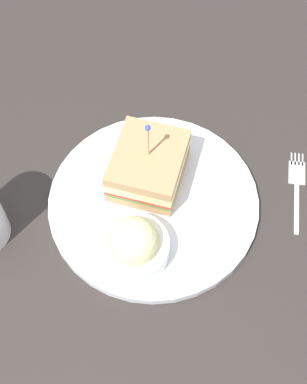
{
  "coord_description": "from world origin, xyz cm",
  "views": [
    {
      "loc": [
        -34.57,
        6.55,
        62.37
      ],
      "look_at": [
        0.0,
        0.0,
        3.19
      ],
      "focal_mm": 51.59,
      "sensor_mm": 36.0,
      "label": 1
    }
  ],
  "objects_px": {
    "plate": "(154,202)",
    "coleslaw_bowl": "(134,245)",
    "sandwich_half_center": "(148,166)",
    "fork": "(297,182)"
  },
  "relations": [
    {
      "from": "plate",
      "to": "sandwich_half_center",
      "type": "relative_size",
      "value": 2.09
    },
    {
      "from": "plate",
      "to": "sandwich_half_center",
      "type": "bearing_deg",
      "value": -0.07
    },
    {
      "from": "plate",
      "to": "fork",
      "type": "xyz_separation_m",
      "value": [
        -0.0,
        -0.19,
        -0.0
      ]
    },
    {
      "from": "coleslaw_bowl",
      "to": "fork",
      "type": "height_order",
      "value": "coleslaw_bowl"
    },
    {
      "from": "plate",
      "to": "fork",
      "type": "relative_size",
      "value": 2.22
    },
    {
      "from": "sandwich_half_center",
      "to": "plate",
      "type": "bearing_deg",
      "value": 179.93
    },
    {
      "from": "plate",
      "to": "fork",
      "type": "distance_m",
      "value": 0.19
    },
    {
      "from": "plate",
      "to": "coleslaw_bowl",
      "type": "relative_size",
      "value": 3.17
    },
    {
      "from": "plate",
      "to": "fork",
      "type": "bearing_deg",
      "value": -90.99
    },
    {
      "from": "coleslaw_bowl",
      "to": "plate",
      "type": "bearing_deg",
      "value": -28.3
    }
  ]
}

